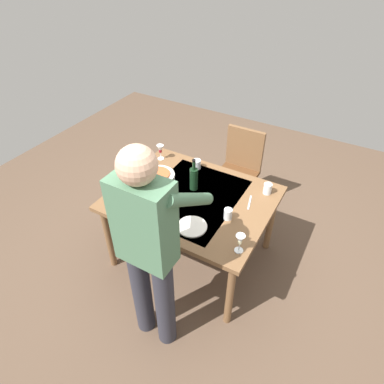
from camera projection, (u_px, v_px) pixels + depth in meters
ground_plane at (192, 255)px, 3.27m from camera, size 6.00×6.00×0.00m
dining_table at (192, 203)px, 2.85m from camera, size 1.32×1.06×0.74m
chair_near at (240, 166)px, 3.53m from camera, size 0.40×0.40×0.91m
person_server at (149, 246)px, 2.07m from camera, size 0.42×0.61×1.69m
wine_bottle at (194, 178)px, 2.83m from camera, size 0.07×0.07×0.30m
wine_glass_left at (240, 240)px, 2.28m from camera, size 0.07×0.07×0.15m
wine_glass_right at (160, 150)px, 3.20m from camera, size 0.07×0.07×0.15m
water_cup_near_left at (197, 164)px, 3.11m from camera, size 0.08×0.08×0.09m
water_cup_near_right at (228, 214)px, 2.57m from camera, size 0.07×0.07×0.09m
water_cup_far_left at (137, 194)px, 2.76m from camera, size 0.07×0.07×0.09m
water_cup_far_right at (268, 189)px, 2.81m from camera, size 0.07×0.07×0.10m
serving_bowl_pasta at (158, 176)px, 2.98m from camera, size 0.30×0.30×0.07m
dinner_plate_near at (192, 227)px, 2.52m from camera, size 0.23×0.23×0.01m
table_knife at (151, 212)px, 2.65m from camera, size 0.07×0.20×0.00m
table_fork at (250, 202)px, 2.74m from camera, size 0.06×0.18×0.00m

